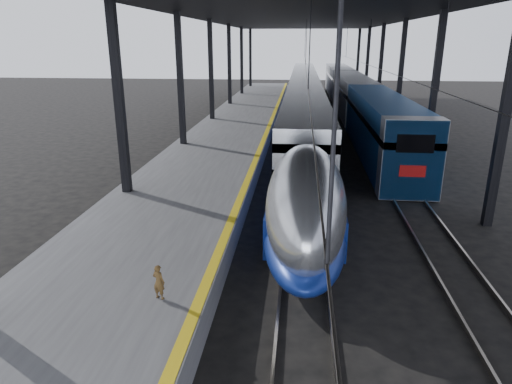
# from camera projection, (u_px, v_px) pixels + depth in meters

# --- Properties ---
(ground) EXTENTS (160.00, 160.00, 0.00)m
(ground) POSITION_uv_depth(u_px,v_px,m) (244.00, 271.00, 15.24)
(ground) COLOR black
(ground) RESTS_ON ground
(platform) EXTENTS (6.00, 80.00, 1.00)m
(platform) POSITION_uv_depth(u_px,v_px,m) (230.00, 136.00, 34.30)
(platform) COLOR #4C4C4F
(platform) RESTS_ON ground
(yellow_strip) EXTENTS (0.30, 80.00, 0.01)m
(yellow_strip) POSITION_uv_depth(u_px,v_px,m) (267.00, 130.00, 33.88)
(yellow_strip) COLOR gold
(yellow_strip) RESTS_ON platform
(rails) EXTENTS (6.52, 80.00, 0.16)m
(rails) POSITION_uv_depth(u_px,v_px,m) (337.00, 144.00, 33.69)
(rails) COLOR slate
(rails) RESTS_ON ground
(canopy) EXTENTS (18.00, 75.00, 9.47)m
(canopy) POSITION_uv_depth(u_px,v_px,m) (306.00, 13.00, 31.09)
(canopy) COLOR black
(canopy) RESTS_ON ground
(tgv_train) EXTENTS (2.80, 65.20, 4.01)m
(tgv_train) POSITION_uv_depth(u_px,v_px,m) (304.00, 104.00, 41.68)
(tgv_train) COLOR #BBBDC2
(tgv_train) RESTS_ON ground
(second_train) EXTENTS (2.86, 56.05, 3.94)m
(second_train) POSITION_uv_depth(u_px,v_px,m) (353.00, 95.00, 46.88)
(second_train) COLOR navy
(second_train) RESTS_ON ground
(child) EXTENTS (0.40, 0.33, 0.94)m
(child) POSITION_uv_depth(u_px,v_px,m) (159.00, 282.00, 11.62)
(child) COLOR #4D3719
(child) RESTS_ON platform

